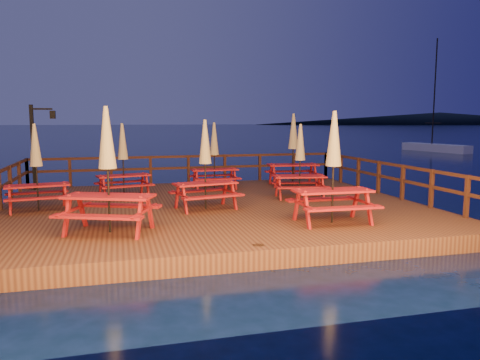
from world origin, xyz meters
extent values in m
plane|color=black|center=(0.00, 0.00, 0.00)|extent=(500.00, 500.00, 0.00)
cube|color=#482717|center=(0.00, 0.00, 0.20)|extent=(12.00, 10.00, 0.40)
cylinder|color=#341C10|center=(-5.60, 4.60, -0.30)|extent=(0.24, 0.24, 1.40)
cylinder|color=#341C10|center=(0.00, -4.60, -0.30)|extent=(0.24, 0.24, 1.40)
cylinder|color=#341C10|center=(0.00, 4.60, -0.30)|extent=(0.24, 0.24, 1.40)
cylinder|color=#341C10|center=(5.60, 4.60, -0.30)|extent=(0.24, 0.24, 1.40)
cube|color=#341C10|center=(0.00, 4.85, 1.45)|extent=(11.70, 0.06, 0.09)
cube|color=#341C10|center=(0.00, 4.85, 1.01)|extent=(11.70, 0.06, 0.09)
cube|color=#341C10|center=(-4.68, 4.85, 0.95)|extent=(0.10, 0.10, 1.10)
cube|color=#341C10|center=(0.00, 4.85, 0.95)|extent=(0.10, 0.10, 1.10)
cube|color=#341C10|center=(4.68, 4.85, 0.95)|extent=(0.10, 0.10, 1.10)
cube|color=#341C10|center=(-5.85, 3.88, 0.95)|extent=(0.10, 0.10, 1.10)
cube|color=#341C10|center=(5.85, 0.00, 1.45)|extent=(0.06, 9.70, 0.09)
cube|color=#341C10|center=(5.85, 0.00, 1.01)|extent=(0.06, 9.70, 0.09)
cube|color=#341C10|center=(5.85, -3.88, 0.95)|extent=(0.10, 0.10, 1.10)
cube|color=#341C10|center=(5.85, 0.00, 0.95)|extent=(0.10, 0.10, 1.10)
cube|color=#341C10|center=(5.85, 3.88, 0.95)|extent=(0.10, 0.10, 1.10)
cube|color=black|center=(-5.55, 4.55, 1.90)|extent=(0.12, 0.12, 3.00)
cube|color=black|center=(-5.20, 4.55, 3.25)|extent=(0.70, 0.06, 0.06)
cube|color=black|center=(-4.85, 4.55, 3.05)|extent=(0.18, 0.18, 0.28)
sphere|color=#FFB566|center=(-4.85, 4.55, 3.05)|extent=(0.14, 0.14, 0.14)
ellipsoid|color=black|center=(185.00, 230.00, 3.50)|extent=(230.40, 86.40, 7.00)
cube|color=white|center=(25.01, 22.99, 0.25)|extent=(2.49, 6.97, 0.88)
cylinder|color=black|center=(25.01, 23.48, 5.10)|extent=(0.12, 0.12, 9.82)
cylinder|color=black|center=(25.01, 23.48, 2.55)|extent=(0.42, 1.75, 0.08)
cube|color=maroon|center=(-2.50, 2.13, 1.09)|extent=(1.75, 1.00, 0.05)
cube|color=maroon|center=(-2.63, 2.67, 0.81)|extent=(1.67, 0.63, 0.05)
cube|color=maroon|center=(-2.38, 1.59, 0.81)|extent=(1.67, 0.63, 0.05)
cube|color=maroon|center=(-3.24, 2.27, 0.74)|extent=(0.07, 0.10, 0.69)
cube|color=maroon|center=(-3.10, 1.68, 0.74)|extent=(0.07, 0.10, 0.69)
cube|color=maroon|center=(-1.90, 2.58, 0.74)|extent=(0.07, 0.10, 0.69)
cube|color=maroon|center=(-1.76, 1.99, 0.74)|extent=(0.07, 0.10, 0.69)
cylinder|color=black|center=(-2.50, 2.13, 1.55)|extent=(0.04, 0.04, 2.29)
cone|color=tan|center=(-2.50, 2.13, 2.19)|extent=(0.33, 0.33, 1.15)
sphere|color=black|center=(-2.50, 2.13, 2.72)|extent=(0.06, 0.06, 0.06)
cube|color=maroon|center=(-0.33, -0.60, 1.12)|extent=(1.83, 1.00, 0.05)
cube|color=maroon|center=(-0.44, -0.03, 0.83)|extent=(1.75, 0.60, 0.05)
cube|color=maroon|center=(-0.21, -1.16, 0.83)|extent=(1.75, 0.60, 0.05)
cube|color=maroon|center=(-1.10, -0.43, 0.76)|extent=(0.08, 0.11, 0.72)
cube|color=maroon|center=(-0.97, -1.05, 0.76)|extent=(0.08, 0.11, 0.72)
cube|color=maroon|center=(0.32, -0.14, 0.76)|extent=(0.08, 0.11, 0.72)
cube|color=maroon|center=(0.44, -0.77, 0.76)|extent=(0.08, 0.11, 0.72)
cylinder|color=black|center=(-0.33, -0.60, 1.60)|extent=(0.04, 0.04, 2.41)
cone|color=tan|center=(-0.33, -0.60, 2.28)|extent=(0.35, 0.35, 1.20)
sphere|color=black|center=(-0.33, -0.60, 2.84)|extent=(0.07, 0.07, 0.07)
cube|color=maroon|center=(2.91, 0.48, 1.08)|extent=(1.73, 0.91, 0.05)
cube|color=maroon|center=(3.01, 1.02, 0.81)|extent=(1.66, 0.54, 0.05)
cube|color=maroon|center=(2.82, -0.06, 0.81)|extent=(1.66, 0.54, 0.05)
cube|color=maroon|center=(2.29, 0.90, 0.74)|extent=(0.07, 0.10, 0.68)
cube|color=maroon|center=(2.19, 0.30, 0.74)|extent=(0.07, 0.10, 0.68)
cube|color=maroon|center=(3.64, 0.66, 0.74)|extent=(0.07, 0.10, 0.68)
cube|color=maroon|center=(3.53, 0.07, 0.74)|extent=(0.07, 0.10, 0.68)
cylinder|color=black|center=(2.91, 0.48, 1.54)|extent=(0.04, 0.04, 2.28)
cone|color=tan|center=(2.91, 0.48, 2.18)|extent=(0.33, 0.33, 1.14)
sphere|color=black|center=(2.91, 0.48, 2.70)|extent=(0.06, 0.06, 0.06)
cube|color=maroon|center=(-2.88, -2.76, 1.21)|extent=(2.08, 1.42, 0.05)
cube|color=maroon|center=(-2.64, -2.16, 0.88)|extent=(1.91, 1.00, 0.05)
cube|color=maroon|center=(-3.12, -3.36, 0.88)|extent=(1.91, 1.00, 0.05)
cube|color=maroon|center=(-3.50, -2.13, 0.80)|extent=(0.10, 0.12, 0.81)
cube|color=maroon|center=(-3.76, -2.79, 0.80)|extent=(0.10, 0.12, 0.81)
cube|color=maroon|center=(-2.00, -2.72, 0.80)|extent=(0.10, 0.12, 0.81)
cube|color=maroon|center=(-2.26, -3.38, 0.80)|extent=(0.10, 0.12, 0.81)
cylinder|color=black|center=(-2.88, -2.76, 1.74)|extent=(0.05, 0.05, 2.69)
cone|color=tan|center=(-2.88, -2.76, 2.50)|extent=(0.39, 0.39, 1.34)
sphere|color=black|center=(-2.88, -2.76, 3.12)|extent=(0.08, 0.08, 0.08)
cube|color=maroon|center=(3.72, 3.19, 1.19)|extent=(1.96, 0.96, 0.05)
cube|color=maroon|center=(3.80, 3.82, 0.87)|extent=(1.91, 0.52, 0.05)
cube|color=maroon|center=(3.65, 2.57, 0.87)|extent=(1.91, 0.52, 0.05)
cube|color=maroon|center=(2.99, 3.63, 0.79)|extent=(0.08, 0.11, 0.79)
cube|color=maroon|center=(2.90, 2.95, 0.79)|extent=(0.08, 0.11, 0.79)
cube|color=maroon|center=(4.55, 3.44, 0.79)|extent=(0.08, 0.11, 0.79)
cube|color=maroon|center=(4.46, 2.75, 0.79)|extent=(0.08, 0.11, 0.79)
cylinder|color=black|center=(3.72, 3.19, 1.71)|extent=(0.05, 0.05, 2.62)
cone|color=tan|center=(3.72, 3.19, 2.44)|extent=(0.38, 0.38, 1.31)
sphere|color=black|center=(3.72, 3.19, 3.05)|extent=(0.07, 0.07, 0.07)
cube|color=maroon|center=(-4.82, 0.39, 1.09)|extent=(1.75, 0.93, 0.05)
cube|color=maroon|center=(-4.92, 0.93, 0.81)|extent=(1.68, 0.55, 0.05)
cube|color=maroon|center=(-4.73, -0.16, 0.81)|extent=(1.68, 0.55, 0.05)
cube|color=maroon|center=(-5.56, 0.56, 0.75)|extent=(0.07, 0.10, 0.69)
cube|color=maroon|center=(-5.45, -0.03, 0.75)|extent=(0.07, 0.10, 0.69)
cube|color=maroon|center=(-4.20, 0.81, 0.75)|extent=(0.07, 0.10, 0.69)
cube|color=maroon|center=(-4.09, 0.21, 0.75)|extent=(0.07, 0.10, 0.69)
cylinder|color=black|center=(-4.82, 0.39, 1.55)|extent=(0.04, 0.04, 2.30)
cone|color=tan|center=(-4.82, 0.39, 2.20)|extent=(0.33, 0.33, 1.15)
sphere|color=black|center=(-4.82, 0.39, 2.73)|extent=(0.06, 0.06, 0.06)
cube|color=maroon|center=(0.69, 3.13, 1.09)|extent=(1.67, 0.67, 0.05)
cube|color=maroon|center=(0.68, 3.69, 0.82)|extent=(1.66, 0.28, 0.05)
cube|color=maroon|center=(0.70, 2.58, 0.82)|extent=(1.66, 0.28, 0.05)
cube|color=maroon|center=(-0.01, 3.43, 0.75)|extent=(0.06, 0.09, 0.69)
cube|color=maroon|center=(0.00, 2.82, 0.75)|extent=(0.06, 0.09, 0.69)
cube|color=maroon|center=(1.38, 3.45, 0.75)|extent=(0.06, 0.09, 0.69)
cube|color=maroon|center=(1.38, 2.84, 0.75)|extent=(0.06, 0.09, 0.69)
cylinder|color=black|center=(0.69, 3.13, 1.55)|extent=(0.04, 0.04, 2.31)
cone|color=tan|center=(0.69, 3.13, 2.20)|extent=(0.33, 0.33, 1.15)
sphere|color=black|center=(0.69, 3.13, 2.73)|extent=(0.06, 0.06, 0.06)
cube|color=maroon|center=(2.32, -3.10, 1.18)|extent=(1.89, 0.77, 0.05)
cube|color=maroon|center=(2.33, -2.47, 0.87)|extent=(1.88, 0.33, 0.05)
cube|color=maroon|center=(2.31, -3.72, 0.87)|extent=(1.88, 0.33, 0.05)
cube|color=maroon|center=(1.54, -2.74, 0.79)|extent=(0.06, 0.11, 0.78)
cube|color=maroon|center=(1.53, -3.43, 0.79)|extent=(0.06, 0.11, 0.78)
cube|color=maroon|center=(3.11, -2.77, 0.79)|extent=(0.06, 0.11, 0.78)
cube|color=maroon|center=(3.10, -3.46, 0.79)|extent=(0.06, 0.11, 0.78)
cylinder|color=black|center=(2.32, -3.10, 1.70)|extent=(0.05, 0.05, 2.61)
cone|color=tan|center=(2.32, -3.10, 2.43)|extent=(0.38, 0.38, 1.30)
sphere|color=black|center=(2.32, -3.10, 3.04)|extent=(0.07, 0.07, 0.07)
camera|label=1|loc=(-2.65, -13.28, 2.89)|focal=35.00mm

